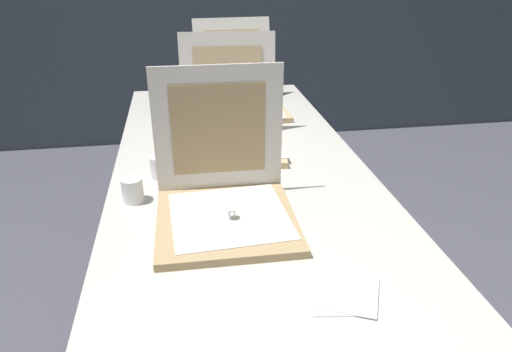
{
  "coord_description": "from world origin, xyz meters",
  "views": [
    {
      "loc": [
        -0.18,
        -0.81,
        1.4
      ],
      "look_at": [
        0.02,
        0.42,
        0.79
      ],
      "focal_mm": 32.94,
      "sensor_mm": 36.0,
      "label": 1
    }
  ],
  "objects_px": {
    "cup_white_mid": "(160,167)",
    "pizza_box_back": "(241,97)",
    "table": "(243,185)",
    "cup_white_near_center": "(133,190)",
    "pizza_box_front": "(225,199)",
    "napkin_pile": "(343,294)",
    "pizza_box_middle": "(231,131)"
  },
  "relations": [
    {
      "from": "pizza_box_middle",
      "to": "cup_white_near_center",
      "type": "xyz_separation_m",
      "value": [
        -0.33,
        -0.39,
        -0.02
      ]
    },
    {
      "from": "table",
      "to": "napkin_pile",
      "type": "relative_size",
      "value": 11.95
    },
    {
      "from": "pizza_box_middle",
      "to": "napkin_pile",
      "type": "height_order",
      "value": "pizza_box_middle"
    },
    {
      "from": "cup_white_mid",
      "to": "cup_white_near_center",
      "type": "distance_m",
      "value": 0.17
    },
    {
      "from": "pizza_box_front",
      "to": "cup_white_near_center",
      "type": "bearing_deg",
      "value": 153.19
    },
    {
      "from": "cup_white_mid",
      "to": "napkin_pile",
      "type": "height_order",
      "value": "cup_white_mid"
    },
    {
      "from": "pizza_box_front",
      "to": "pizza_box_middle",
      "type": "relative_size",
      "value": 0.88
    },
    {
      "from": "pizza_box_front",
      "to": "cup_white_near_center",
      "type": "xyz_separation_m",
      "value": [
        -0.26,
        0.13,
        -0.02
      ]
    },
    {
      "from": "cup_white_mid",
      "to": "table",
      "type": "bearing_deg",
      "value": -1.19
    },
    {
      "from": "table",
      "to": "cup_white_mid",
      "type": "height_order",
      "value": "cup_white_mid"
    },
    {
      "from": "table",
      "to": "cup_white_near_center",
      "type": "xyz_separation_m",
      "value": [
        -0.34,
        -0.14,
        0.08
      ]
    },
    {
      "from": "cup_white_mid",
      "to": "cup_white_near_center",
      "type": "height_order",
      "value": "same"
    },
    {
      "from": "table",
      "to": "cup_white_near_center",
      "type": "height_order",
      "value": "cup_white_near_center"
    },
    {
      "from": "pizza_box_front",
      "to": "pizza_box_middle",
      "type": "xyz_separation_m",
      "value": [
        0.08,
        0.52,
        -0.0
      ]
    },
    {
      "from": "pizza_box_middle",
      "to": "pizza_box_back",
      "type": "xyz_separation_m",
      "value": [
        0.09,
        0.43,
        -0.0
      ]
    },
    {
      "from": "pizza_box_middle",
      "to": "cup_white_near_center",
      "type": "bearing_deg",
      "value": -125.88
    },
    {
      "from": "pizza_box_front",
      "to": "pizza_box_back",
      "type": "height_order",
      "value": "pizza_box_front"
    },
    {
      "from": "pizza_box_front",
      "to": "napkin_pile",
      "type": "distance_m",
      "value": 0.43
    },
    {
      "from": "cup_white_near_center",
      "to": "table",
      "type": "bearing_deg",
      "value": 22.98
    },
    {
      "from": "napkin_pile",
      "to": "pizza_box_front",
      "type": "bearing_deg",
      "value": 120.55
    },
    {
      "from": "pizza_box_front",
      "to": "cup_white_near_center",
      "type": "distance_m",
      "value": 0.29
    },
    {
      "from": "table",
      "to": "pizza_box_middle",
      "type": "bearing_deg",
      "value": 91.82
    },
    {
      "from": "cup_white_mid",
      "to": "cup_white_near_center",
      "type": "xyz_separation_m",
      "value": [
        -0.07,
        -0.15,
        0.0
      ]
    },
    {
      "from": "cup_white_mid",
      "to": "pizza_box_back",
      "type": "bearing_deg",
      "value": 62.33
    },
    {
      "from": "pizza_box_middle",
      "to": "table",
      "type": "bearing_deg",
      "value": -83.45
    },
    {
      "from": "pizza_box_front",
      "to": "pizza_box_middle",
      "type": "distance_m",
      "value": 0.53
    },
    {
      "from": "pizza_box_back",
      "to": "cup_white_near_center",
      "type": "height_order",
      "value": "pizza_box_back"
    },
    {
      "from": "pizza_box_back",
      "to": "napkin_pile",
      "type": "relative_size",
      "value": 2.78
    },
    {
      "from": "pizza_box_back",
      "to": "cup_white_near_center",
      "type": "relative_size",
      "value": 6.75
    },
    {
      "from": "table",
      "to": "pizza_box_middle",
      "type": "distance_m",
      "value": 0.27
    },
    {
      "from": "pizza_box_front",
      "to": "napkin_pile",
      "type": "relative_size",
      "value": 2.2
    },
    {
      "from": "pizza_box_front",
      "to": "table",
      "type": "bearing_deg",
      "value": 73.46
    }
  ]
}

